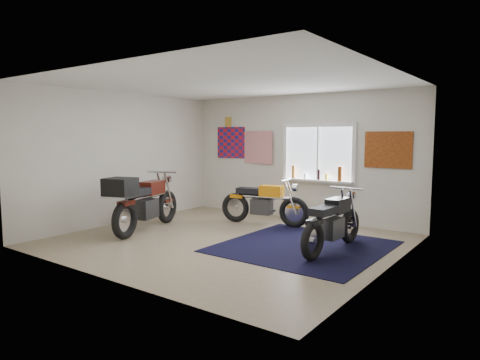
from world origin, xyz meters
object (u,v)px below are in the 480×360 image
Objects in this scene: yellow_triumph at (263,204)px; black_chrome_bike at (332,224)px; navy_rug at (304,246)px; maroon_tourer at (142,202)px.

black_chrome_bike reaches higher than yellow_triumph.
maroon_tourer is at bearing -164.16° from navy_rug.
black_chrome_bike reaches higher than navy_rug.
navy_rug is at bearing 96.08° from black_chrome_bike.
black_chrome_bike is at bearing 4.15° from navy_rug.
navy_rug is 0.64m from black_chrome_bike.
maroon_tourer is (-2.97, -0.84, 0.57)m from navy_rug.
maroon_tourer is (-1.47, -1.93, 0.15)m from yellow_triumph.
maroon_tourer reaches higher than black_chrome_bike.
black_chrome_bike is (0.48, 0.04, 0.42)m from navy_rug.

